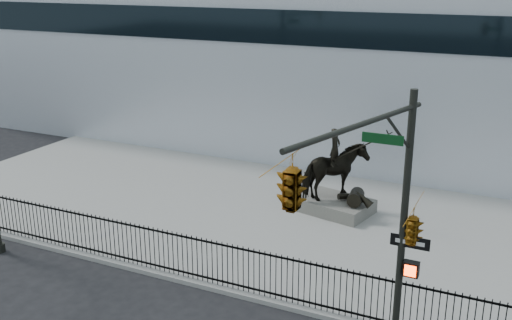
% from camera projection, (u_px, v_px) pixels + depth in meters
% --- Properties ---
extents(ground, '(120.00, 120.00, 0.00)m').
position_uv_depth(ground, '(162.00, 299.00, 18.20)').
color(ground, black).
rests_on(ground, ground).
extents(plaza, '(30.00, 12.00, 0.15)m').
position_uv_depth(plaza, '(260.00, 215.00, 24.20)').
color(plaza, gray).
rests_on(plaza, ground).
extents(building, '(44.00, 14.00, 9.00)m').
position_uv_depth(building, '(357.00, 63.00, 34.04)').
color(building, white).
rests_on(building, ground).
extents(picket_fence, '(22.10, 0.10, 1.50)m').
position_uv_depth(picket_fence, '(183.00, 255.00, 19.00)').
color(picket_fence, black).
rests_on(picket_fence, plaza).
extents(statue_plinth, '(3.19, 2.51, 0.53)m').
position_uv_depth(statue_plinth, '(335.00, 205.00, 24.32)').
color(statue_plinth, '#56534E').
rests_on(statue_plinth, plaza).
extents(equestrian_statue, '(3.58, 2.61, 3.09)m').
position_uv_depth(equestrian_statue, '(337.00, 173.00, 23.86)').
color(equestrian_statue, black).
rests_on(equestrian_statue, statue_plinth).
extents(traffic_signal_right, '(2.17, 6.86, 7.00)m').
position_uv_depth(traffic_signal_right, '(358.00, 208.00, 12.35)').
color(traffic_signal_right, black).
rests_on(traffic_signal_right, ground).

